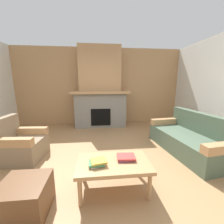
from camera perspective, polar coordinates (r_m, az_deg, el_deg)
The scene contains 9 objects.
ground at distance 2.82m, azimuth -2.86°, elevation -20.66°, with size 9.00×9.00×0.00m, color #9E754C.
wall_back_wood_panel at distance 5.38m, azimuth -4.87°, elevation 9.96°, with size 6.00×0.12×2.70m, color tan.
fireplace at distance 5.02m, azimuth -4.74°, elevation 7.71°, with size 1.90×0.82×2.70m.
couch at distance 3.63m, azimuth 28.43°, elevation -9.48°, with size 1.05×1.89×0.85m.
armchair at distance 3.45m, azimuth -32.76°, elevation -10.84°, with size 0.82×0.82×0.85m.
coffee_table at distance 2.13m, azimuth 0.58°, elevation -20.38°, with size 1.00×0.60×0.43m.
ottoman at distance 2.18m, azimuth -31.29°, elevation -27.10°, with size 0.52×0.52×0.40m, color brown.
book_stack_near_edge at distance 2.03m, azimuth -5.90°, elevation -19.30°, with size 0.25×0.22×0.07m.
book_stack_center at distance 2.16m, azimuth 5.47°, elevation -17.46°, with size 0.27×0.22×0.05m.
Camera 1 is at (-0.12, -2.38, 1.51)m, focal length 23.02 mm.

